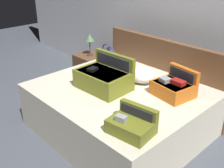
# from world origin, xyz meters

# --- Properties ---
(ground_plane) EXTENTS (12.00, 12.00, 0.00)m
(ground_plane) POSITION_xyz_m (0.00, 0.00, 0.00)
(ground_plane) COLOR #4C515B
(back_wall) EXTENTS (8.00, 0.10, 2.60)m
(back_wall) POSITION_xyz_m (0.00, 1.65, 1.30)
(back_wall) COLOR silver
(back_wall) RESTS_ON ground
(bed) EXTENTS (1.88, 1.62, 0.57)m
(bed) POSITION_xyz_m (0.00, 0.40, 0.28)
(bed) COLOR beige
(bed) RESTS_ON ground
(headboard) EXTENTS (1.92, 0.08, 0.98)m
(headboard) POSITION_xyz_m (0.00, 1.25, 0.49)
(headboard) COLOR brown
(headboard) RESTS_ON ground
(hard_case_large) EXTENTS (0.61, 0.45, 0.38)m
(hard_case_large) POSITION_xyz_m (-0.14, 0.28, 0.70)
(hard_case_large) COLOR olive
(hard_case_large) RESTS_ON bed
(hard_case_medium) EXTENTS (0.44, 0.41, 0.30)m
(hard_case_medium) POSITION_xyz_m (0.53, 0.71, 0.67)
(hard_case_medium) COLOR #D16619
(hard_case_medium) RESTS_ON bed
(hard_case_small) EXTENTS (0.41, 0.33, 0.23)m
(hard_case_small) POSITION_xyz_m (0.68, -0.14, 0.65)
(hard_case_small) COLOR olive
(hard_case_small) RESTS_ON bed
(duffel_bag) EXTENTS (0.52, 0.37, 0.33)m
(duffel_bag) POSITION_xyz_m (-0.56, 0.75, 0.70)
(duffel_bag) COLOR navy
(duffel_bag) RESTS_ON bed
(pillow_near_headboard) EXTENTS (0.42, 0.32, 0.17)m
(pillow_near_headboard) POSITION_xyz_m (0.03, 0.72, 0.65)
(pillow_near_headboard) COLOR white
(pillow_near_headboard) RESTS_ON bed
(nightstand) EXTENTS (0.44, 0.40, 0.53)m
(nightstand) POSITION_xyz_m (-1.22, 0.96, 0.27)
(nightstand) COLOR brown
(nightstand) RESTS_ON ground
(table_lamp) EXTENTS (0.15, 0.15, 0.34)m
(table_lamp) POSITION_xyz_m (-1.22, 0.96, 0.80)
(table_lamp) COLOR #3F3833
(table_lamp) RESTS_ON nightstand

